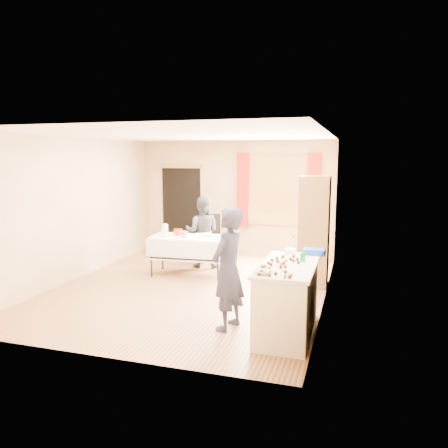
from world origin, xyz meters
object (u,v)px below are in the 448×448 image
(cabinet, at_px, (314,231))
(girl, at_px, (228,269))
(counter, at_px, (287,299))
(chair, at_px, (211,248))
(woman, at_px, (202,232))
(party_table, at_px, (189,252))

(cabinet, xyz_separation_m, girl, (-0.87, -2.35, -0.16))
(cabinet, relative_size, counter, 1.32)
(counter, bearing_deg, girl, -175.11)
(cabinet, xyz_separation_m, counter, (-0.10, -2.28, -0.51))
(chair, distance_m, woman, 0.64)
(counter, bearing_deg, woman, 127.24)
(cabinet, height_order, girl, cabinet)
(cabinet, bearing_deg, counter, -92.51)
(counter, xyz_separation_m, woman, (-2.20, 2.90, 0.27))
(cabinet, relative_size, girl, 1.19)
(girl, height_order, woman, girl)
(counter, bearing_deg, party_table, 135.04)
(girl, distance_m, woman, 3.30)
(chair, bearing_deg, girl, -83.92)
(party_table, bearing_deg, woman, 82.84)
(counter, relative_size, girl, 0.90)
(party_table, xyz_separation_m, chair, (0.05, 1.14, -0.14))
(woman, bearing_deg, counter, 117.54)
(chair, xyz_separation_m, woman, (-0.01, -0.48, 0.42))
(party_table, bearing_deg, counter, -49.08)
(cabinet, relative_size, chair, 1.89)
(party_table, bearing_deg, cabinet, -2.99)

